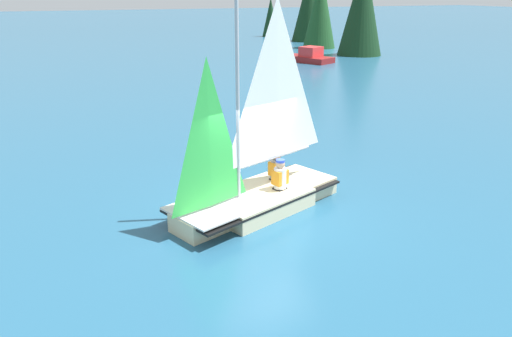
{
  "coord_description": "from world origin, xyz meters",
  "views": [
    {
      "loc": [
        10.03,
        -4.14,
        4.92
      ],
      "look_at": [
        0.0,
        0.0,
        1.02
      ],
      "focal_mm": 35.0,
      "sensor_mm": 36.0,
      "label": 1
    }
  ],
  "objects": [
    {
      "name": "ground_plane",
      "position": [
        0.0,
        0.0,
        0.0
      ],
      "size": [
        260.0,
        260.0,
        0.0
      ],
      "primitive_type": "plane",
      "color": "#235675"
    },
    {
      "name": "sailboat_main",
      "position": [
        -0.02,
        0.04,
        0.67
      ],
      "size": [
        3.12,
        4.6,
        4.93
      ],
      "rotation": [
        0.0,
        0.0,
        5.09
      ],
      "color": "beige",
      "rests_on": "ground_plane"
    },
    {
      "name": "sailor_helm",
      "position": [
        0.01,
        0.61,
        0.63
      ],
      "size": [
        0.39,
        0.41,
        1.16
      ],
      "rotation": [
        0.0,
        0.0,
        5.09
      ],
      "color": "black",
      "rests_on": "ground_plane"
    },
    {
      "name": "sailor_crew",
      "position": [
        -0.59,
        0.79,
        0.62
      ],
      "size": [
        0.39,
        0.41,
        1.16
      ],
      "rotation": [
        0.0,
        0.0,
        5.09
      ],
      "color": "black",
      "rests_on": "ground_plane"
    },
    {
      "name": "motorboat_distant",
      "position": [
        -22.33,
        13.33,
        0.38
      ],
      "size": [
        4.0,
        3.12,
        1.1
      ],
      "rotation": [
        0.0,
        0.0,
        0.45
      ],
      "color": "maroon",
      "rests_on": "ground_plane"
    },
    {
      "name": "treeline_shore",
      "position": [
        -30.87,
        19.55,
        3.5
      ],
      "size": [
        20.75,
        5.26,
        7.46
      ],
      "color": "#143319",
      "rests_on": "ground_plane"
    }
  ]
}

